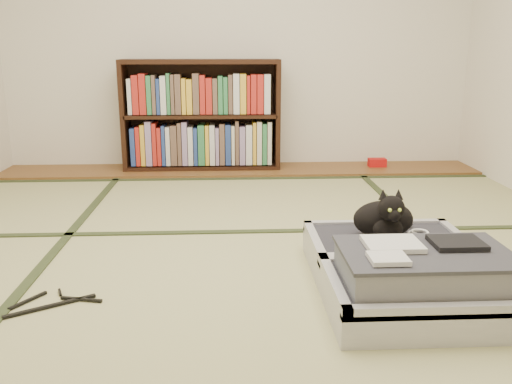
{
  "coord_description": "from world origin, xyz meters",
  "views": [
    {
      "loc": [
        -0.09,
        -2.52,
        1.01
      ],
      "look_at": [
        0.05,
        0.35,
        0.25
      ],
      "focal_mm": 38.0,
      "sensor_mm": 36.0,
      "label": 1
    }
  ],
  "objects": [
    {
      "name": "floor",
      "position": [
        0.0,
        0.0,
        0.0
      ],
      "size": [
        4.5,
        4.5,
        0.0
      ],
      "primitive_type": "plane",
      "color": "tan",
      "rests_on": "ground"
    },
    {
      "name": "wood_strip",
      "position": [
        0.0,
        2.0,
        0.01
      ],
      "size": [
        4.0,
        0.5,
        0.02
      ],
      "primitive_type": "cube",
      "color": "brown",
      "rests_on": "ground"
    },
    {
      "name": "red_item",
      "position": [
        1.19,
        2.03,
        0.06
      ],
      "size": [
        0.15,
        0.09,
        0.07
      ],
      "primitive_type": "cube",
      "rotation": [
        0.0,
        0.0,
        -0.01
      ],
      "color": "red",
      "rests_on": "wood_strip"
    },
    {
      "name": "tatami_borders",
      "position": [
        0.0,
        0.49,
        0.0
      ],
      "size": [
        4.0,
        4.5,
        0.01
      ],
      "color": "#2D381E",
      "rests_on": "ground"
    },
    {
      "name": "bookcase",
      "position": [
        -0.32,
        2.07,
        0.45
      ],
      "size": [
        1.31,
        0.3,
        0.92
      ],
      "color": "black",
      "rests_on": "wood_strip"
    },
    {
      "name": "suitcase",
      "position": [
        0.65,
        -0.42,
        0.1
      ],
      "size": [
        0.74,
        0.98,
        0.29
      ],
      "color": "#B4B3B8",
      "rests_on": "floor"
    },
    {
      "name": "cat",
      "position": [
        0.63,
        -0.13,
        0.24
      ],
      "size": [
        0.33,
        0.33,
        0.26
      ],
      "color": "black",
      "rests_on": "suitcase"
    },
    {
      "name": "cable_coil",
      "position": [
        0.81,
        -0.1,
        0.15
      ],
      "size": [
        0.1,
        0.1,
        0.02
      ],
      "color": "white",
      "rests_on": "suitcase"
    },
    {
      "name": "hanger",
      "position": [
        -0.82,
        -0.46,
        0.01
      ],
      "size": [
        0.36,
        0.26,
        0.01
      ],
      "color": "black",
      "rests_on": "floor"
    }
  ]
}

